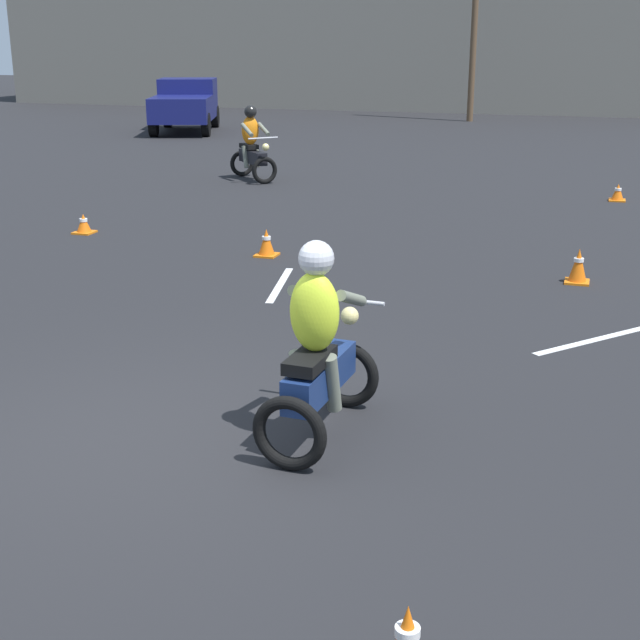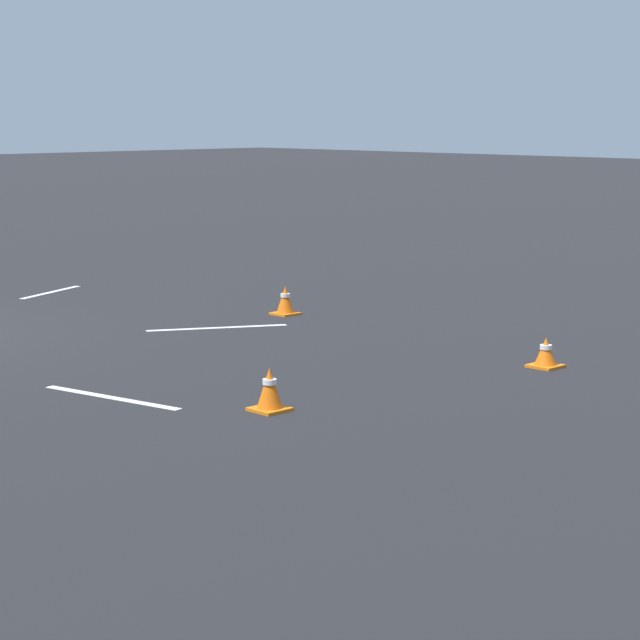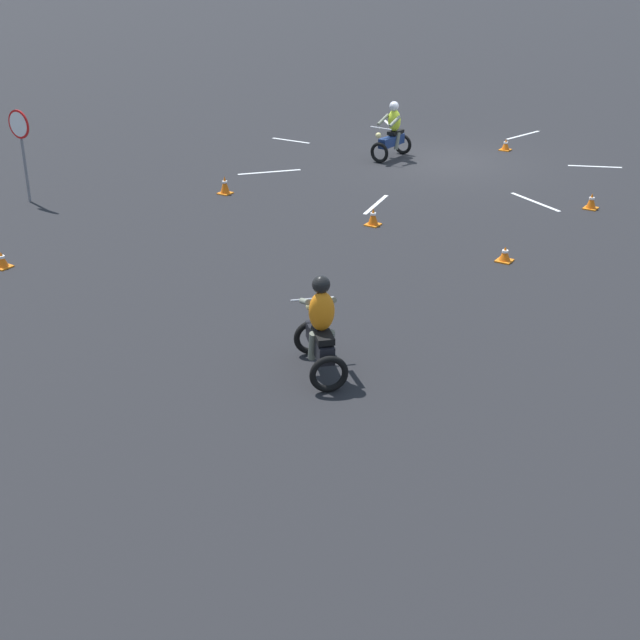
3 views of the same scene
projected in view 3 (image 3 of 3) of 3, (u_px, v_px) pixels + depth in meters
ground_plane at (444, 161)px, 26.08m from camera, size 120.00×120.00×0.00m
motorcycle_rider_foreground at (392, 134)px, 26.10m from camera, size 0.73×1.53×1.66m
motorcycle_rider_background at (320, 331)px, 13.69m from camera, size 1.41×1.42×1.66m
stop_sign at (21, 137)px, 21.69m from camera, size 0.70×0.08×2.30m
traffic_cone_near_left at (395, 129)px, 28.98m from camera, size 0.32×0.32×0.46m
traffic_cone_near_right at (225, 185)px, 22.92m from camera, size 0.32×0.32×0.47m
traffic_cone_mid_center at (2, 260)px, 18.12m from camera, size 0.32×0.32×0.34m
traffic_cone_mid_left at (505, 254)px, 18.44m from camera, size 0.32×0.32×0.33m
traffic_cone_far_right at (373, 217)px, 20.59m from camera, size 0.32×0.32×0.41m
traffic_cone_far_center at (591, 201)px, 21.75m from camera, size 0.32×0.32×0.39m
traffic_cone_far_left at (506, 145)px, 27.21m from camera, size 0.32×0.32×0.35m
lane_stripe_e at (291, 141)px, 28.45m from camera, size 1.40×0.13×0.01m
lane_stripe_ne at (269, 172)px, 24.96m from camera, size 1.26×1.43×0.01m
lane_stripe_n at (376, 204)px, 22.16m from camera, size 0.42×1.72×0.01m
lane_stripe_nw at (535, 202)px, 22.35m from camera, size 1.63×0.98×0.01m
lane_stripe_sw at (595, 166)px, 25.51m from camera, size 1.42×0.69×0.01m
lane_stripe_s at (523, 135)px, 29.17m from camera, size 0.54×1.74×0.01m
lane_stripe_se at (390, 125)px, 30.50m from camera, size 1.41×1.57×0.01m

